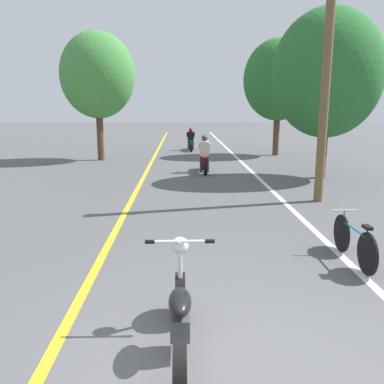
# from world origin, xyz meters

# --- Properties ---
(ground_plane) EXTENTS (120.00, 120.00, 0.00)m
(ground_plane) POSITION_xyz_m (0.00, 0.00, 0.00)
(ground_plane) COLOR #515154
(lane_stripe_center) EXTENTS (0.14, 48.00, 0.01)m
(lane_stripe_center) POSITION_xyz_m (-1.70, 12.26, 0.00)
(lane_stripe_center) COLOR yellow
(lane_stripe_center) RESTS_ON ground
(lane_stripe_edge) EXTENTS (0.14, 48.00, 0.01)m
(lane_stripe_edge) POSITION_xyz_m (2.49, 12.26, 0.00)
(lane_stripe_edge) COLOR white
(lane_stripe_edge) RESTS_ON ground
(utility_pole) EXTENTS (1.10, 0.24, 6.62)m
(utility_pole) POSITION_xyz_m (3.45, 7.18, 3.40)
(utility_pole) COLOR brown
(utility_pole) RESTS_ON ground
(roadside_tree_right_near) EXTENTS (3.84, 3.46, 5.87)m
(roadside_tree_right_near) POSITION_xyz_m (4.77, 10.85, 3.65)
(roadside_tree_right_near) COLOR #513A23
(roadside_tree_right_near) RESTS_ON ground
(roadside_tree_right_far) EXTENTS (3.58, 3.22, 5.92)m
(roadside_tree_right_far) POSITION_xyz_m (4.67, 17.72, 3.85)
(roadside_tree_right_far) COLOR #513A23
(roadside_tree_right_far) RESTS_ON ground
(roadside_tree_left) EXTENTS (3.44, 3.09, 5.93)m
(roadside_tree_left) POSITION_xyz_m (-4.17, 15.99, 3.93)
(roadside_tree_left) COLOR #513A23
(roadside_tree_left) RESTS_ON ground
(motorcycle_foreground) EXTENTS (0.80, 2.05, 1.08)m
(motorcycle_foreground) POSITION_xyz_m (-0.33, 0.32, 0.41)
(motorcycle_foreground) COLOR black
(motorcycle_foreground) RESTS_ON ground
(motorcycle_rider_lead) EXTENTS (0.50, 2.01, 1.45)m
(motorcycle_rider_lead) POSITION_xyz_m (0.60, 12.22, 0.55)
(motorcycle_rider_lead) COLOR black
(motorcycle_rider_lead) RESTS_ON ground
(motorcycle_rider_far) EXTENTS (0.50, 2.09, 1.31)m
(motorcycle_rider_far) POSITION_xyz_m (0.24, 20.17, 0.50)
(motorcycle_rider_far) COLOR black
(motorcycle_rider_far) RESTS_ON ground
(bicycle_parked) EXTENTS (0.44, 1.71, 0.79)m
(bicycle_parked) POSITION_xyz_m (2.56, 2.76, 0.36)
(bicycle_parked) COLOR black
(bicycle_parked) RESTS_ON ground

